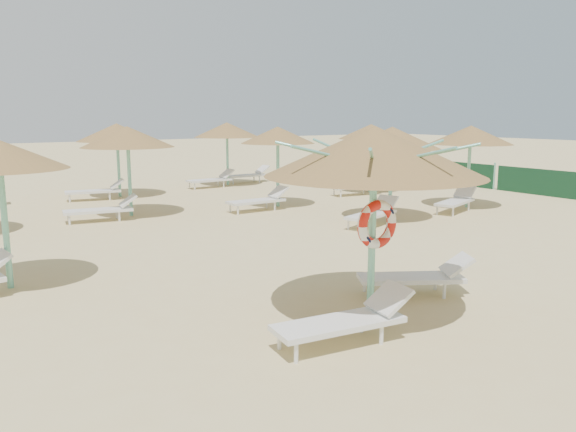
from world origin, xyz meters
TOP-DOWN VIEW (x-y plane):
  - ground at (0.00, 0.00)m, footprint 120.00×120.00m
  - main_palapa at (-0.34, -0.08)m, footprint 3.23×3.23m
  - lounger_main_a at (-1.28, -0.64)m, footprint 2.01×0.84m
  - lounger_main_b at (1.08, 0.27)m, footprint 1.93×1.45m
  - palapa_field at (2.21, 10.54)m, footprint 19.00×13.48m
  - windbreak_fence at (14.00, 9.96)m, footprint 0.08×19.84m

SIDE VIEW (x-z plane):
  - ground at x=0.00m, z-range 0.00..0.00m
  - lounger_main_b at x=1.08m, z-range -0.02..0.68m
  - lounger_main_a at x=-1.28m, z-range -0.02..0.69m
  - windbreak_fence at x=14.00m, z-range -0.05..1.05m
  - palapa_field at x=2.21m, z-range 0.95..3.67m
  - main_palapa at x=-0.34m, z-range 1.07..3.96m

